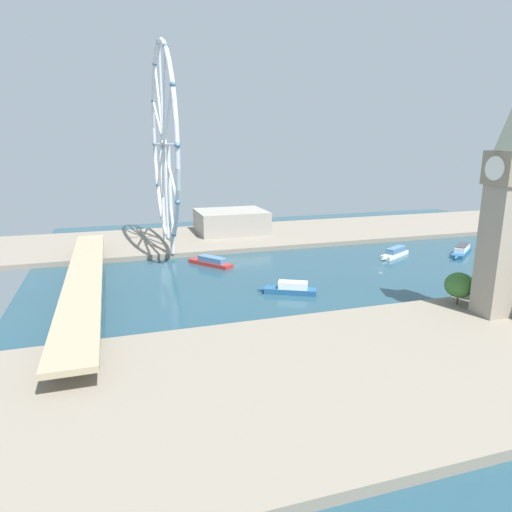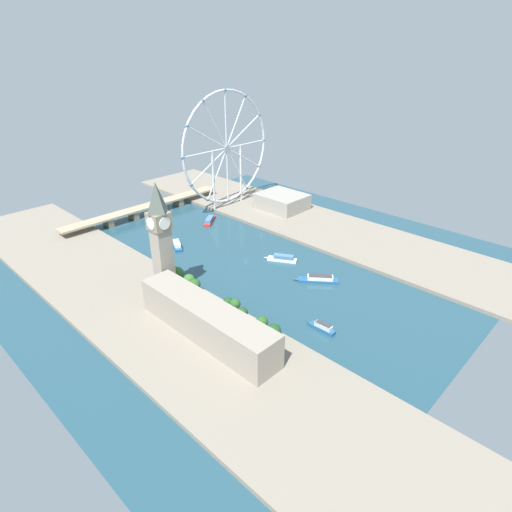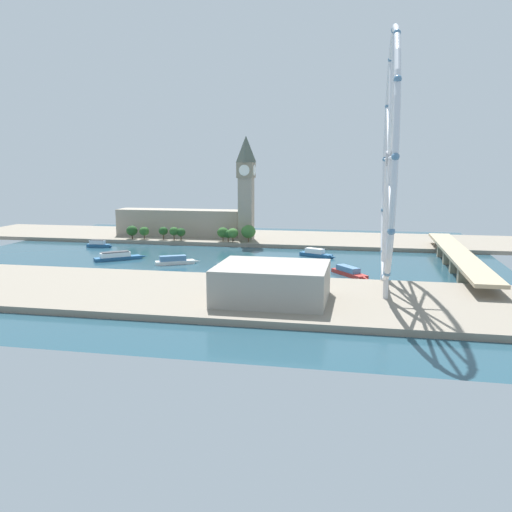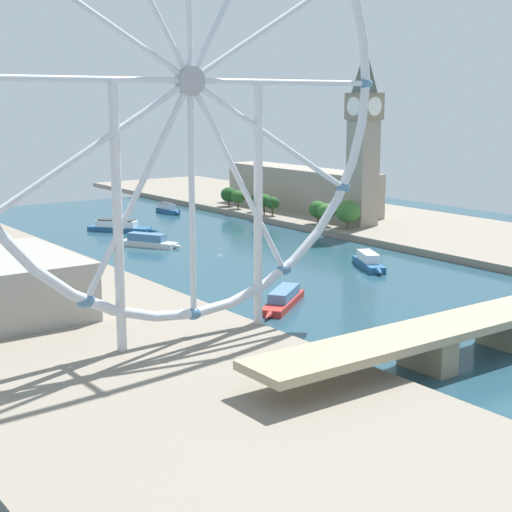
{
  "view_description": "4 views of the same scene",
  "coord_description": "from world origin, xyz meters",
  "px_view_note": "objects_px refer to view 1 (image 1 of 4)",
  "views": [
    {
      "loc": [
        -216.0,
        142.81,
        69.67
      ],
      "look_at": [
        -12.52,
        78.16,
        16.21
      ],
      "focal_mm": 32.05,
      "sensor_mm": 36.0,
      "label": 1
    },
    {
      "loc": [
        -230.35,
        -235.49,
        170.49
      ],
      "look_at": [
        2.45,
        -10.43,
        6.99
      ],
      "focal_mm": 29.73,
      "sensor_mm": 36.0,
      "label": 2
    },
    {
      "loc": [
        354.62,
        98.36,
        65.27
      ],
      "look_at": [
        17.68,
        30.24,
        6.61
      ],
      "focal_mm": 37.89,
      "sensor_mm": 36.0,
      "label": 3
    },
    {
      "loc": [
        182.41,
        277.68,
        63.72
      ],
      "look_at": [
        16.66,
        49.37,
        7.04
      ],
      "focal_mm": 54.97,
      "sensor_mm": 36.0,
      "label": 4
    }
  ],
  "objects_px": {
    "ferris_wheel": "(164,145)",
    "riverside_hall": "(231,221)",
    "tour_boat_0": "(395,253)",
    "tour_boat_2": "(461,250)",
    "tour_boat_1": "(210,262)",
    "river_bridge": "(85,280)",
    "clock_tower": "(505,204)",
    "tour_boat_4": "(290,289)"
  },
  "relations": [
    {
      "from": "clock_tower",
      "to": "tour_boat_0",
      "type": "bearing_deg",
      "value": -13.98
    },
    {
      "from": "clock_tower",
      "to": "river_bridge",
      "type": "relative_size",
      "value": 0.45
    },
    {
      "from": "clock_tower",
      "to": "riverside_hall",
      "type": "distance_m",
      "value": 206.96
    },
    {
      "from": "clock_tower",
      "to": "ferris_wheel",
      "type": "relative_size",
      "value": 0.68
    },
    {
      "from": "clock_tower",
      "to": "tour_boat_0",
      "type": "relative_size",
      "value": 3.04
    },
    {
      "from": "river_bridge",
      "to": "tour_boat_0",
      "type": "relative_size",
      "value": 6.79
    },
    {
      "from": "clock_tower",
      "to": "river_bridge",
      "type": "xyz_separation_m",
      "value": [
        81.43,
        155.3,
        -39.43
      ]
    },
    {
      "from": "riverside_hall",
      "to": "river_bridge",
      "type": "bearing_deg",
      "value": 138.99
    },
    {
      "from": "clock_tower",
      "to": "riverside_hall",
      "type": "xyz_separation_m",
      "value": [
        196.1,
        55.59,
        -35.86
      ]
    },
    {
      "from": "tour_boat_0",
      "to": "tour_boat_2",
      "type": "distance_m",
      "value": 44.91
    },
    {
      "from": "ferris_wheel",
      "to": "tour_boat_1",
      "type": "xyz_separation_m",
      "value": [
        -43.93,
        -18.62,
        -65.32
      ]
    },
    {
      "from": "riverside_hall",
      "to": "tour_boat_1",
      "type": "xyz_separation_m",
      "value": [
        -78.56,
        32.98,
        -9.14
      ]
    },
    {
      "from": "river_bridge",
      "to": "tour_boat_4",
      "type": "distance_m",
      "value": 95.39
    },
    {
      "from": "riverside_hall",
      "to": "river_bridge",
      "type": "xyz_separation_m",
      "value": [
        -114.68,
        99.71,
        -3.57
      ]
    },
    {
      "from": "tour_boat_0",
      "to": "tour_boat_2",
      "type": "height_order",
      "value": "tour_boat_2"
    },
    {
      "from": "ferris_wheel",
      "to": "riverside_hall",
      "type": "height_order",
      "value": "ferris_wheel"
    },
    {
      "from": "riverside_hall",
      "to": "ferris_wheel",
      "type": "bearing_deg",
      "value": 123.87
    },
    {
      "from": "ferris_wheel",
      "to": "river_bridge",
      "type": "distance_m",
      "value": 110.87
    },
    {
      "from": "tour_boat_0",
      "to": "tour_boat_2",
      "type": "xyz_separation_m",
      "value": [
        -7.3,
        -44.31,
        0.0
      ]
    },
    {
      "from": "riverside_hall",
      "to": "tour_boat_1",
      "type": "height_order",
      "value": "riverside_hall"
    },
    {
      "from": "tour_boat_0",
      "to": "tour_boat_1",
      "type": "distance_m",
      "value": 115.13
    },
    {
      "from": "river_bridge",
      "to": "tour_boat_2",
      "type": "distance_m",
      "value": 225.76
    },
    {
      "from": "river_bridge",
      "to": "tour_boat_4",
      "type": "height_order",
      "value": "river_bridge"
    },
    {
      "from": "clock_tower",
      "to": "tour_boat_4",
      "type": "bearing_deg",
      "value": 48.52
    },
    {
      "from": "tour_boat_4",
      "to": "tour_boat_1",
      "type": "bearing_deg",
      "value": -40.41
    },
    {
      "from": "ferris_wheel",
      "to": "tour_boat_4",
      "type": "height_order",
      "value": "ferris_wheel"
    },
    {
      "from": "tour_boat_1",
      "to": "tour_boat_2",
      "type": "relative_size",
      "value": 0.93
    },
    {
      "from": "river_bridge",
      "to": "tour_boat_2",
      "type": "height_order",
      "value": "river_bridge"
    },
    {
      "from": "ferris_wheel",
      "to": "tour_boat_0",
      "type": "bearing_deg",
      "value": -113.76
    },
    {
      "from": "tour_boat_2",
      "to": "tour_boat_4",
      "type": "height_order",
      "value": "tour_boat_4"
    },
    {
      "from": "riverside_hall",
      "to": "tour_boat_2",
      "type": "height_order",
      "value": "riverside_hall"
    },
    {
      "from": "clock_tower",
      "to": "ferris_wheel",
      "type": "height_order",
      "value": "ferris_wheel"
    },
    {
      "from": "tour_boat_1",
      "to": "clock_tower",
      "type": "bearing_deg",
      "value": -179.62
    },
    {
      "from": "tour_boat_4",
      "to": "ferris_wheel",
      "type": "bearing_deg",
      "value": -40.1
    },
    {
      "from": "river_bridge",
      "to": "tour_boat_1",
      "type": "distance_m",
      "value": 76.08
    },
    {
      "from": "ferris_wheel",
      "to": "tour_boat_0",
      "type": "xyz_separation_m",
      "value": [
        -58.47,
        -132.83,
        -65.06
      ]
    },
    {
      "from": "river_bridge",
      "to": "tour_boat_1",
      "type": "height_order",
      "value": "river_bridge"
    },
    {
      "from": "ferris_wheel",
      "to": "tour_boat_2",
      "type": "bearing_deg",
      "value": -110.37
    },
    {
      "from": "ferris_wheel",
      "to": "riverside_hall",
      "type": "distance_m",
      "value": 83.78
    },
    {
      "from": "tour_boat_1",
      "to": "tour_boat_2",
      "type": "bearing_deg",
      "value": -134.46
    },
    {
      "from": "tour_boat_2",
      "to": "tour_boat_4",
      "type": "bearing_deg",
      "value": -22.09
    },
    {
      "from": "tour_boat_2",
      "to": "clock_tower",
      "type": "bearing_deg",
      "value": 15.23
    }
  ]
}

